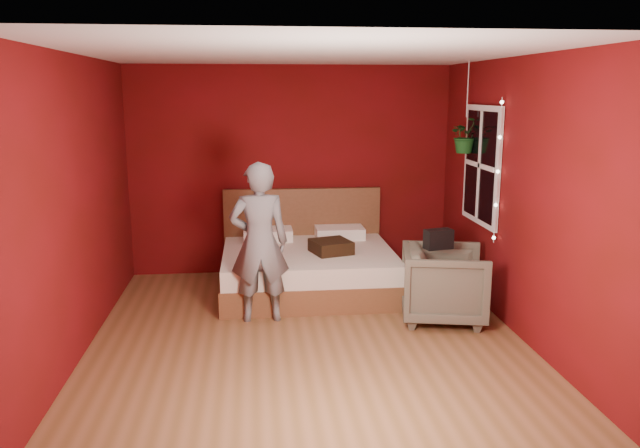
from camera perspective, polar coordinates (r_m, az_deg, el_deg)
The scene contains 10 objects.
floor at distance 6.01m, azimuth -1.21°, elevation -10.23°, with size 4.50×4.50×0.00m, color brown.
room_walls at distance 5.60m, azimuth -1.28°, elevation 5.89°, with size 4.04×4.54×2.62m.
window at distance 6.93m, azimuth 14.52°, elevation 5.22°, with size 0.05×0.97×1.27m.
fairy_lights at distance 6.44m, azimuth 15.94°, elevation 4.64°, with size 0.04×0.04×1.45m.
bed at distance 7.30m, azimuth -1.15°, elevation -3.82°, with size 1.97×1.68×1.08m.
person at distance 6.22m, azimuth -5.57°, elevation -1.70°, with size 0.59×0.39×1.61m, color slate.
armchair at distance 6.43m, azimuth 11.29°, elevation -5.40°, with size 0.80×0.83×0.75m, color #5F5A4B.
handbag at distance 6.26m, azimuth 10.78°, elevation -1.36°, with size 0.27×0.14×0.19m, color black.
throw_pillow at distance 7.02m, azimuth 1.01°, elevation -2.08°, with size 0.40×0.40×0.14m, color black.
hanging_plant at distance 7.16m, azimuth 13.17°, elevation 7.91°, with size 0.39×0.34×1.00m.
Camera 1 is at (-0.48, -5.54, 2.28)m, focal length 35.00 mm.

